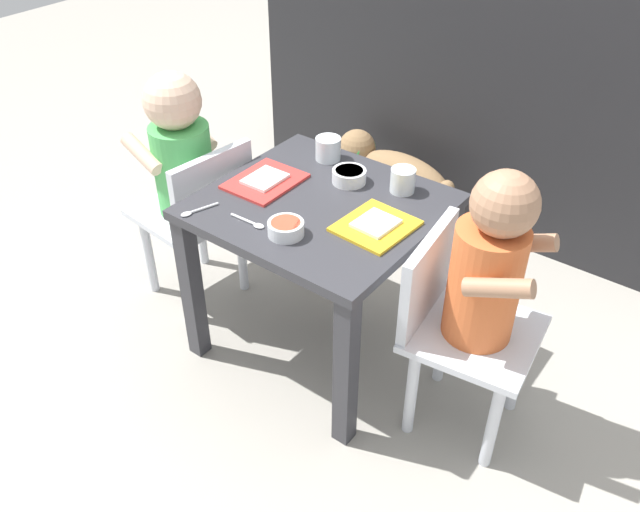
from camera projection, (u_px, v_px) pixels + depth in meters
ground_plane at (320, 341)px, 1.93m from camera, size 7.00×7.00×0.00m
kitchen_cabinet_back at (494, 81)px, 2.27m from camera, size 1.68×0.38×0.95m
dining_table at (320, 232)px, 1.70m from camera, size 0.56×0.52×0.47m
seated_child_left at (185, 164)px, 1.85m from camera, size 0.31×0.31×0.71m
seated_child_right at (480, 280)px, 1.44m from camera, size 0.31×0.31×0.71m
dog at (393, 173)px, 2.31m from camera, size 0.48×0.19×0.31m
food_tray_left at (265, 181)px, 1.72m from camera, size 0.15×0.19×0.02m
food_tray_right at (376, 225)px, 1.55m from camera, size 0.16×0.18×0.02m
water_cup_left at (403, 182)px, 1.67m from camera, size 0.06×0.06×0.06m
water_cup_right at (328, 150)px, 1.81m from camera, size 0.07×0.07×0.06m
veggie_bowl_far at (349, 176)px, 1.71m from camera, size 0.09×0.09×0.04m
cereal_bowl_left_side at (286, 228)px, 1.52m from camera, size 0.08×0.08×0.03m
spoon_by_left_tray at (251, 222)px, 1.57m from camera, size 0.10×0.02×0.01m
spoon_by_right_tray at (196, 211)px, 1.61m from camera, size 0.04×0.10×0.01m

